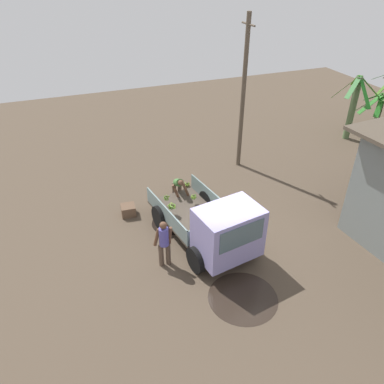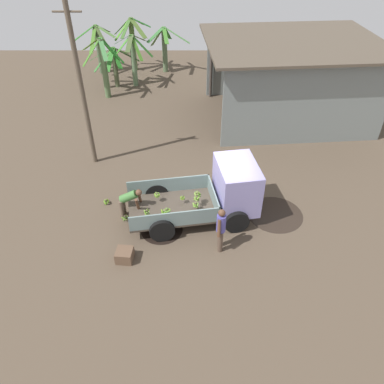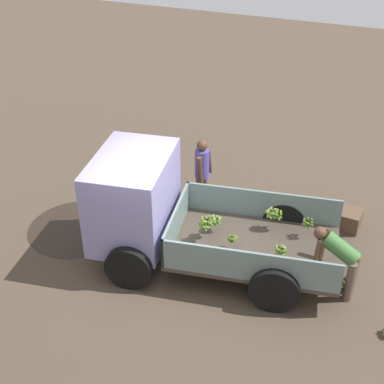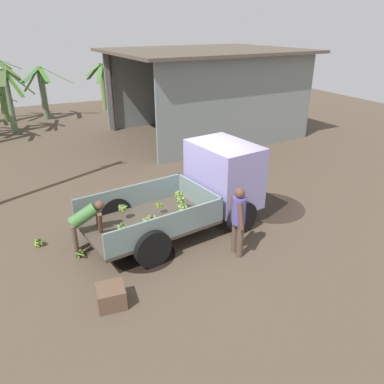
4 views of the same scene
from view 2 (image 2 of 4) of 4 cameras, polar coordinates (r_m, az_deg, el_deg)
ground at (r=13.85m, az=3.51°, el=-2.31°), size 36.00×36.00×0.00m
mud_patch_0 at (r=13.85m, az=12.54°, el=-3.33°), size 1.99×1.99×0.01m
mud_patch_1 at (r=12.97m, az=-4.62°, el=-5.76°), size 1.43×1.43×0.01m
cargo_truck at (r=12.96m, az=4.80°, el=0.31°), size 4.66×2.73×2.03m
warehouse_shed at (r=19.76m, az=16.37°, el=18.28°), size 8.80×7.24×3.79m
utility_pole at (r=15.30m, az=-16.46°, el=14.83°), size 0.99×0.19×6.44m
banana_palm_0 at (r=25.72m, az=-14.10°, el=20.63°), size 2.54×2.45×2.96m
banana_palm_1 at (r=23.47m, az=-11.69°, el=18.41°), size 2.96×2.32×2.32m
banana_palm_2 at (r=23.34m, az=-8.91°, el=19.47°), size 2.28×2.37×2.96m
banana_palm_3 at (r=25.40m, az=-4.19°, el=20.97°), size 2.68×2.48×2.78m
banana_palm_4 at (r=25.82m, az=-9.01°, el=21.58°), size 2.41×2.34×3.23m
banana_palm_5 at (r=22.00m, az=-13.24°, el=18.04°), size 2.38×2.22×3.28m
banana_palm_6 at (r=26.47m, az=4.05°, el=21.69°), size 2.13×2.22×2.71m
person_foreground_visitor at (r=11.73m, az=4.40°, el=-5.47°), size 0.30×0.60×1.64m
person_worker_loading at (r=13.12m, az=-9.62°, el=-1.29°), size 0.84×0.69×1.24m
banana_bunch_on_ground_0 at (r=13.43m, az=-10.17°, el=-3.82°), size 0.25×0.26×0.21m
banana_bunch_on_ground_1 at (r=14.26m, az=-12.91°, el=-1.41°), size 0.23×0.24×0.20m
wooden_crate_0 at (r=12.05m, az=-10.23°, el=-9.45°), size 0.56×0.56×0.39m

